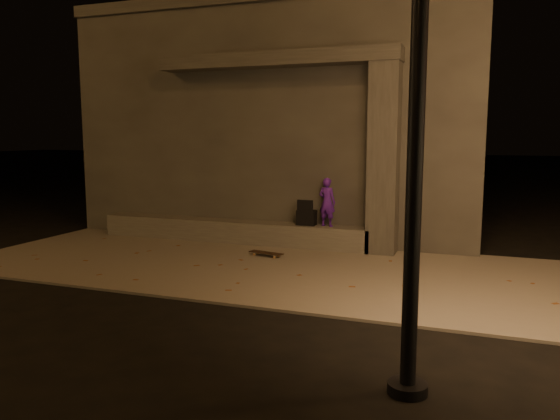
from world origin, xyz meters
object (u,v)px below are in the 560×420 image
at_px(column, 384,159).
at_px(skateboarder, 327,202).
at_px(backpack, 307,216).
at_px(skateboard, 266,253).

bearing_deg(column, skateboarder, 180.00).
bearing_deg(column, backpack, 180.00).
distance_m(column, skateboarder, 1.40).
xyz_separation_m(skateboarder, backpack, (-0.43, 0.00, -0.31)).
height_order(column, backpack, column).
height_order(column, skateboarder, column).
xyz_separation_m(backpack, skateboard, (-0.44, -1.10, -0.57)).
bearing_deg(column, skateboard, -150.85).
relative_size(column, skateboarder, 3.70).
xyz_separation_m(column, backpack, (-1.52, 0.00, -1.17)).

